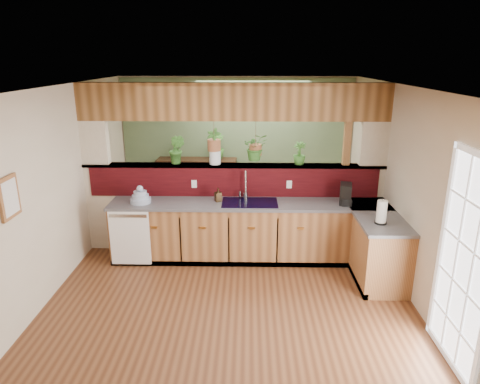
{
  "coord_description": "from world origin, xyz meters",
  "views": [
    {
      "loc": [
        0.23,
        -4.99,
        2.95
      ],
      "look_at": [
        0.11,
        0.7,
        1.15
      ],
      "focal_mm": 32.0,
      "sensor_mm": 36.0,
      "label": 1
    }
  ],
  "objects_px": {
    "coffee_maker": "(346,195)",
    "paper_towel": "(382,212)",
    "shelving_console": "(197,184)",
    "dish_stack": "(140,197)",
    "glass_jar": "(215,152)",
    "faucet": "(245,184)",
    "soap_dispenser": "(218,195)"
  },
  "relations": [
    {
      "from": "faucet",
      "to": "coffee_maker",
      "type": "bearing_deg",
      "value": -7.2
    },
    {
      "from": "faucet",
      "to": "coffee_maker",
      "type": "relative_size",
      "value": 1.5
    },
    {
      "from": "dish_stack",
      "to": "soap_dispenser",
      "type": "xyz_separation_m",
      "value": [
        1.14,
        0.09,
        0.02
      ]
    },
    {
      "from": "dish_stack",
      "to": "paper_towel",
      "type": "relative_size",
      "value": 0.92
    },
    {
      "from": "dish_stack",
      "to": "glass_jar",
      "type": "height_order",
      "value": "glass_jar"
    },
    {
      "from": "coffee_maker",
      "to": "paper_towel",
      "type": "xyz_separation_m",
      "value": [
        0.29,
        -0.76,
        0.01
      ]
    },
    {
      "from": "paper_towel",
      "to": "shelving_console",
      "type": "xyz_separation_m",
      "value": [
        -2.74,
        3.07,
        -0.55
      ]
    },
    {
      "from": "dish_stack",
      "to": "paper_towel",
      "type": "xyz_separation_m",
      "value": [
        3.29,
        -0.76,
        0.07
      ]
    },
    {
      "from": "shelving_console",
      "to": "dish_stack",
      "type": "bearing_deg",
      "value": -100.99
    },
    {
      "from": "faucet",
      "to": "glass_jar",
      "type": "bearing_deg",
      "value": 154.84
    },
    {
      "from": "faucet",
      "to": "glass_jar",
      "type": "height_order",
      "value": "glass_jar"
    },
    {
      "from": "coffee_maker",
      "to": "shelving_console",
      "type": "xyz_separation_m",
      "value": [
        -2.44,
        2.3,
        -0.54
      ]
    },
    {
      "from": "shelving_console",
      "to": "coffee_maker",
      "type": "bearing_deg",
      "value": -40.73
    },
    {
      "from": "faucet",
      "to": "soap_dispenser",
      "type": "relative_size",
      "value": 2.21
    },
    {
      "from": "glass_jar",
      "to": "soap_dispenser",
      "type": "bearing_deg",
      "value": -79.14
    },
    {
      "from": "paper_towel",
      "to": "shelving_console",
      "type": "bearing_deg",
      "value": 131.75
    },
    {
      "from": "soap_dispenser",
      "to": "glass_jar",
      "type": "bearing_deg",
      "value": 100.86
    },
    {
      "from": "faucet",
      "to": "dish_stack",
      "type": "bearing_deg",
      "value": -172.84
    },
    {
      "from": "paper_towel",
      "to": "glass_jar",
      "type": "relative_size",
      "value": 0.86
    },
    {
      "from": "coffee_maker",
      "to": "paper_towel",
      "type": "relative_size",
      "value": 0.91
    },
    {
      "from": "coffee_maker",
      "to": "paper_towel",
      "type": "height_order",
      "value": "paper_towel"
    },
    {
      "from": "dish_stack",
      "to": "coffee_maker",
      "type": "height_order",
      "value": "coffee_maker"
    },
    {
      "from": "dish_stack",
      "to": "shelving_console",
      "type": "height_order",
      "value": "dish_stack"
    },
    {
      "from": "dish_stack",
      "to": "coffee_maker",
      "type": "distance_m",
      "value": 3.0
    },
    {
      "from": "paper_towel",
      "to": "dish_stack",
      "type": "bearing_deg",
      "value": 167.08
    },
    {
      "from": "paper_towel",
      "to": "shelving_console",
      "type": "height_order",
      "value": "paper_towel"
    },
    {
      "from": "faucet",
      "to": "paper_towel",
      "type": "bearing_deg",
      "value": -28.41
    },
    {
      "from": "dish_stack",
      "to": "glass_jar",
      "type": "relative_size",
      "value": 0.79
    },
    {
      "from": "soap_dispenser",
      "to": "paper_towel",
      "type": "distance_m",
      "value": 2.32
    },
    {
      "from": "faucet",
      "to": "coffee_maker",
      "type": "distance_m",
      "value": 1.48
    },
    {
      "from": "dish_stack",
      "to": "coffee_maker",
      "type": "relative_size",
      "value": 1.0
    },
    {
      "from": "soap_dispenser",
      "to": "shelving_console",
      "type": "relative_size",
      "value": 0.13
    }
  ]
}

